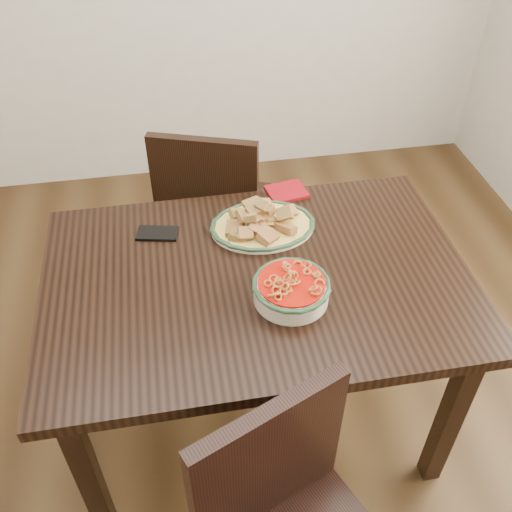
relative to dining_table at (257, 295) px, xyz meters
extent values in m
plane|color=#332110|center=(-0.10, 0.04, -0.66)|extent=(3.50, 3.50, 0.00)
cube|color=black|center=(0.00, 0.00, 0.07)|extent=(1.30, 0.87, 0.04)
cube|color=black|center=(-0.57, -0.35, -0.31)|extent=(0.06, 0.06, 0.71)
cube|color=black|center=(0.57, -0.35, -0.31)|extent=(0.06, 0.06, 0.71)
cube|color=black|center=(-0.57, 0.35, -0.31)|extent=(0.06, 0.06, 0.71)
cube|color=black|center=(0.57, 0.35, -0.31)|extent=(0.06, 0.06, 0.71)
cube|color=black|center=(-0.04, 0.78, -0.23)|extent=(0.54, 0.54, 0.04)
cube|color=black|center=(0.18, 0.88, -0.46)|extent=(0.04, 0.04, 0.41)
cube|color=black|center=(-0.14, 0.99, -0.46)|extent=(0.04, 0.04, 0.41)
cube|color=black|center=(0.07, 0.56, -0.46)|extent=(0.04, 0.04, 0.41)
cube|color=black|center=(-0.25, 0.67, -0.46)|extent=(0.04, 0.04, 0.41)
cube|color=black|center=(-0.10, 0.60, 0.01)|extent=(0.41, 0.18, 0.44)
cube|color=black|center=(-0.07, -0.56, 0.01)|extent=(0.40, 0.20, 0.44)
ellipsoid|color=beige|center=(0.06, 0.22, 0.10)|extent=(0.35, 0.26, 0.02)
ellipsoid|color=gold|center=(0.06, 0.22, 0.10)|extent=(0.33, 0.25, 0.01)
torus|color=#18361F|center=(0.06, 0.22, 0.10)|extent=(0.27, 0.27, 0.01)
cylinder|color=beige|center=(0.08, -0.11, 0.12)|extent=(0.22, 0.22, 0.06)
torus|color=#18351F|center=(0.08, -0.11, 0.14)|extent=(0.23, 0.23, 0.02)
cylinder|color=#A81107|center=(0.08, -0.11, 0.15)|extent=(0.20, 0.20, 0.01)
cube|color=black|center=(-0.29, 0.25, 0.09)|extent=(0.15, 0.10, 0.01)
cube|color=maroon|center=(0.18, 0.40, 0.09)|extent=(0.15, 0.13, 0.01)
camera|label=1|loc=(-0.22, -1.24, 1.29)|focal=40.00mm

